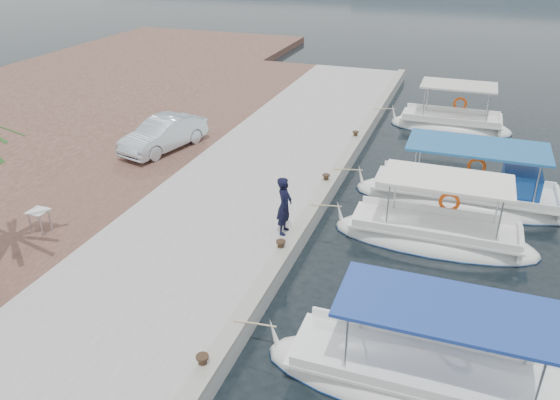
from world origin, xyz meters
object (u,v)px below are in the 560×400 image
(fishing_caique_b, at_px, (425,384))
(fisherman, at_px, (284,206))
(parked_car, at_px, (164,134))
(fishing_caique_d, at_px, (467,199))
(fishing_caique_c, at_px, (434,239))
(fishing_caique_e, at_px, (450,126))

(fishing_caique_b, relative_size, fisherman, 3.89)
(fishing_caique_b, xyz_separation_m, parked_car, (-11.84, 9.53, 1.05))
(parked_car, bearing_deg, fishing_caique_d, 14.24)
(fishing_caique_b, bearing_deg, fishing_caique_c, 93.66)
(fishing_caique_c, distance_m, parked_car, 11.91)
(fishing_caique_c, height_order, fishing_caique_d, same)
(parked_car, bearing_deg, fishing_caique_c, -1.29)
(fishing_caique_c, height_order, parked_car, fishing_caique_c)
(fishing_caique_e, bearing_deg, fishing_caique_b, -87.84)
(fishing_caique_d, distance_m, fishing_caique_e, 8.30)
(fisherman, bearing_deg, parked_car, 51.82)
(fishing_caique_d, bearing_deg, parked_car, -179.99)
(fishing_caique_d, relative_size, fisherman, 4.26)
(fishing_caique_b, height_order, parked_car, fishing_caique_b)
(fishing_caique_c, xyz_separation_m, parked_car, (-11.43, 3.17, 1.05))
(fishing_caique_e, height_order, parked_car, fishing_caique_e)
(fishing_caique_d, distance_m, parked_car, 12.33)
(fishing_caique_c, relative_size, fisherman, 3.44)
(fishing_caique_e, bearing_deg, parked_car, -143.62)
(fishing_caique_e, height_order, fisherman, fisherman)
(fishing_caique_b, height_order, fishing_caique_c, same)
(fishing_caique_e, xyz_separation_m, fisherman, (-4.10, -13.21, 1.30))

